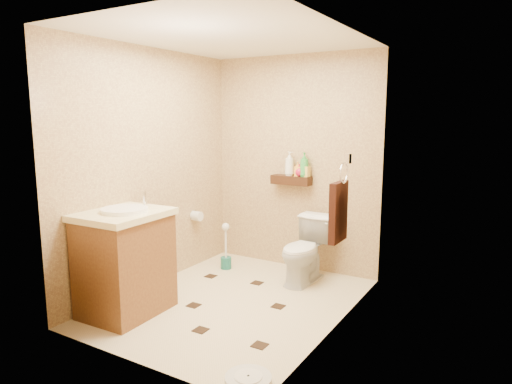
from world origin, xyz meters
The scene contains 19 objects.
ground centered at (0.00, 0.00, 0.00)m, with size 2.50×2.50×0.00m, color beige.
wall_back centered at (0.00, 1.25, 1.20)m, with size 2.00×0.04×2.40m, color tan.
wall_front centered at (0.00, -1.25, 1.20)m, with size 2.00×0.04×2.40m, color tan.
wall_left centered at (-1.00, 0.00, 1.20)m, with size 0.04×2.50×2.40m, color tan.
wall_right centered at (1.00, 0.00, 1.20)m, with size 0.04×2.50×2.40m, color tan.
ceiling centered at (0.00, 0.00, 2.40)m, with size 2.00×2.50×0.02m, color silver.
wall_shelf centered at (0.00, 1.17, 1.02)m, with size 0.46×0.14×0.10m, color #32180D.
floor_accents centered at (0.03, -0.06, 0.00)m, with size 1.34×1.26×0.01m.
toilet centered at (0.34, 0.83, 0.34)m, with size 0.39×0.68×0.69m, color white.
vanity centered at (-0.70, -0.67, 0.47)m, with size 0.64×0.77×1.06m.
bathroom_scale centered at (0.82, -1.07, 0.03)m, with size 0.39×0.39×0.06m.
toilet_brush centered at (-0.61, 0.75, 0.19)m, with size 0.12×0.12×0.54m.
towel_ring centered at (0.91, 0.25, 0.95)m, with size 0.12×0.30×0.76m.
toilet_paper centered at (-0.94, 0.65, 0.60)m, with size 0.12×0.11×0.12m.
bottle_a centered at (-0.02, 1.17, 1.21)m, with size 0.10×0.10×0.27m, color silver.
bottle_b centered at (0.08, 1.17, 1.15)m, with size 0.07×0.07×0.16m, color #FFB235.
bottle_c centered at (0.11, 1.17, 1.14)m, with size 0.11×0.11×0.14m, color #BF163B.
bottle_d centered at (0.16, 1.17, 1.20)m, with size 0.10×0.10×0.27m, color green.
bottle_e centered at (0.18, 1.17, 1.16)m, with size 0.08×0.08×0.18m, color gold.
Camera 1 is at (2.26, -3.38, 1.73)m, focal length 32.00 mm.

